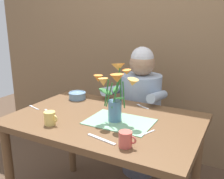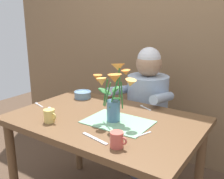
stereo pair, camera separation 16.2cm
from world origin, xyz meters
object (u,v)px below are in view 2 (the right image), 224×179
(flower_vase, at_px, (114,91))
(tea_cup, at_px, (50,116))
(dinner_knife, at_px, (95,138))
(seated_person, at_px, (147,114))
(ceramic_bowl, at_px, (83,94))
(coffee_cup, at_px, (117,140))

(flower_vase, distance_m, tea_cup, 0.43)
(dinner_knife, relative_size, tea_cup, 2.04)
(dinner_knife, distance_m, tea_cup, 0.37)
(seated_person, height_order, ceramic_bowl, seated_person)
(dinner_knife, bearing_deg, tea_cup, -172.64)
(coffee_cup, bearing_deg, seated_person, 107.26)
(coffee_cup, relative_size, tea_cup, 1.00)
(ceramic_bowl, xyz_separation_m, coffee_cup, (0.67, -0.53, 0.01))
(flower_vase, bearing_deg, ceramic_bowl, 151.62)
(flower_vase, relative_size, tea_cup, 3.82)
(flower_vase, xyz_separation_m, tea_cup, (-0.32, -0.23, -0.15))
(flower_vase, bearing_deg, seated_person, 97.52)
(seated_person, bearing_deg, tea_cup, -103.77)
(tea_cup, bearing_deg, seated_person, 74.58)
(seated_person, height_order, dinner_knife, seated_person)
(seated_person, bearing_deg, ceramic_bowl, -134.51)
(seated_person, relative_size, ceramic_bowl, 8.35)
(flower_vase, xyz_separation_m, coffee_cup, (0.20, -0.27, -0.15))
(ceramic_bowl, bearing_deg, tea_cup, -72.91)
(seated_person, distance_m, flower_vase, 0.73)
(coffee_cup, height_order, tea_cup, same)
(seated_person, relative_size, coffee_cup, 12.20)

